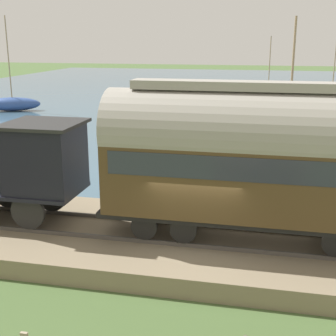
% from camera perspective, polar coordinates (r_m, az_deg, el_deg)
% --- Properties ---
extents(ground_plane, '(200.00, 200.00, 0.00)m').
position_cam_1_polar(ground_plane, '(13.86, 3.53, -11.14)').
color(ground_plane, '#476033').
extents(harbor_water, '(80.00, 80.00, 0.01)m').
position_cam_1_polar(harbor_water, '(55.95, 10.40, 8.99)').
color(harbor_water, '#426075').
rests_on(harbor_water, ground).
extents(rail_embankment, '(5.22, 56.00, 0.68)m').
position_cam_1_polar(rail_embankment, '(14.11, 3.81, -9.37)').
color(rail_embankment, '#84755B').
rests_on(rail_embankment, ground).
extents(steam_locomotive, '(2.15, 6.34, 3.71)m').
position_cam_1_polar(steam_locomotive, '(15.45, -19.40, 0.47)').
color(steam_locomotive, black).
rests_on(steam_locomotive, rail_embankment).
extents(passenger_coach, '(2.29, 9.04, 4.44)m').
position_cam_1_polar(passenger_coach, '(13.04, 11.40, 1.50)').
color(passenger_coach, black).
rests_on(passenger_coach, rail_embankment).
extents(sailboat_gray, '(1.55, 3.98, 6.87)m').
position_cam_1_polar(sailboat_gray, '(46.04, 19.28, 7.92)').
color(sailboat_gray, gray).
rests_on(sailboat_gray, harbor_water).
extents(sailboat_blue, '(2.87, 4.99, 8.02)m').
position_cam_1_polar(sailboat_blue, '(43.55, -18.43, 7.45)').
color(sailboat_blue, '#335199').
rests_on(sailboat_blue, harbor_water).
extents(sailboat_green, '(2.08, 3.94, 6.38)m').
position_cam_1_polar(sailboat_green, '(48.67, 12.06, 8.49)').
color(sailboat_green, '#236B42').
rests_on(sailboat_green, harbor_water).
extents(sailboat_yellow, '(2.29, 3.61, 7.08)m').
position_cam_1_polar(sailboat_yellow, '(21.34, 14.13, -0.14)').
color(sailboat_yellow, gold).
rests_on(sailboat_yellow, harbor_water).
extents(rowboat_mid_harbor, '(2.46, 2.21, 0.32)m').
position_cam_1_polar(rowboat_mid_harbor, '(22.74, 3.58, 0.13)').
color(rowboat_mid_harbor, silver).
rests_on(rowboat_mid_harbor, harbor_water).
extents(rowboat_off_pier, '(1.73, 2.97, 0.32)m').
position_cam_1_polar(rowboat_off_pier, '(28.04, -14.58, 2.63)').
color(rowboat_off_pier, '#B7B2A3').
rests_on(rowboat_off_pier, harbor_water).
extents(rowboat_near_shore, '(2.32, 2.40, 0.33)m').
position_cam_1_polar(rowboat_near_shore, '(26.88, -0.39, 2.59)').
color(rowboat_near_shore, beige).
rests_on(rowboat_near_shore, harbor_water).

